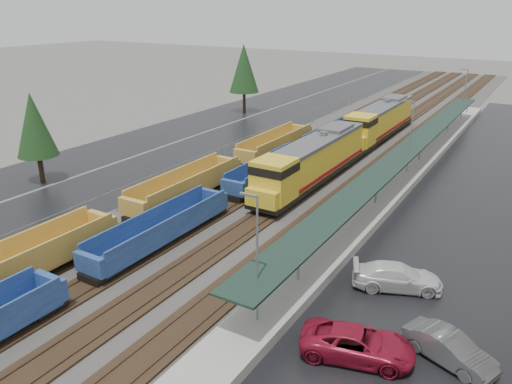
% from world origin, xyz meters
% --- Properties ---
extents(ballast_strip, '(20.00, 160.00, 0.08)m').
position_xyz_m(ballast_strip, '(0.00, 60.00, 0.04)').
color(ballast_strip, '#302D2B').
rests_on(ballast_strip, ground).
extents(trackbed, '(14.60, 160.00, 0.22)m').
position_xyz_m(trackbed, '(-0.00, 60.00, 0.16)').
color(trackbed, black).
rests_on(trackbed, ground).
extents(west_parking_lot, '(10.00, 160.00, 0.02)m').
position_xyz_m(west_parking_lot, '(-15.00, 60.00, 0.01)').
color(west_parking_lot, black).
rests_on(west_parking_lot, ground).
extents(west_road, '(9.00, 160.00, 0.02)m').
position_xyz_m(west_road, '(-25.00, 60.00, 0.01)').
color(west_road, black).
rests_on(west_road, ground).
extents(east_commuter_lot, '(16.00, 100.00, 0.02)m').
position_xyz_m(east_commuter_lot, '(19.00, 50.00, 0.01)').
color(east_commuter_lot, black).
rests_on(east_commuter_lot, ground).
extents(station_platform, '(3.00, 80.00, 8.00)m').
position_xyz_m(station_platform, '(9.50, 50.01, 0.73)').
color(station_platform, '#9E9B93').
rests_on(station_platform, ground).
extents(chainlink_fence, '(0.08, 160.04, 2.02)m').
position_xyz_m(chainlink_fence, '(-9.50, 58.44, 1.61)').
color(chainlink_fence, gray).
rests_on(chainlink_fence, ground).
extents(tree_west_near, '(3.96, 3.96, 9.00)m').
position_xyz_m(tree_west_near, '(-22.00, 30.00, 5.82)').
color(tree_west_near, '#332316').
rests_on(tree_west_near, ground).
extents(tree_west_far, '(4.84, 4.84, 11.00)m').
position_xyz_m(tree_west_far, '(-23.00, 70.00, 7.12)').
color(tree_west_far, '#332316').
rests_on(tree_west_far, ground).
extents(locomotive_lead, '(3.19, 21.03, 4.76)m').
position_xyz_m(locomotive_lead, '(2.00, 42.73, 2.52)').
color(locomotive_lead, black).
rests_on(locomotive_lead, ground).
extents(locomotive_trail, '(3.19, 21.03, 4.76)m').
position_xyz_m(locomotive_trail, '(2.00, 63.73, 2.52)').
color(locomotive_trail, black).
rests_on(locomotive_trail, ground).
extents(well_string_yellow, '(2.78, 81.42, 2.47)m').
position_xyz_m(well_string_yellow, '(-6.00, 16.58, 1.21)').
color(well_string_yellow, gold).
rests_on(well_string_yellow, ground).
extents(well_string_blue, '(2.49, 79.79, 2.20)m').
position_xyz_m(well_string_blue, '(-2.00, 25.31, 1.12)').
color(well_string_blue, navy).
rests_on(well_string_blue, ground).
extents(parked_car_east_b, '(4.03, 6.23, 1.60)m').
position_xyz_m(parked_car_east_b, '(15.01, 20.66, 0.80)').
color(parked_car_east_b, maroon).
rests_on(parked_car_east_b, ground).
extents(parked_car_east_c, '(4.23, 6.01, 1.62)m').
position_xyz_m(parked_car_east_c, '(14.84, 28.26, 0.81)').
color(parked_car_east_c, silver).
rests_on(parked_car_east_c, ground).
extents(parked_car_east_e, '(3.25, 5.00, 1.56)m').
position_xyz_m(parked_car_east_e, '(19.07, 22.70, 0.78)').
color(parked_car_east_e, '#535657').
rests_on(parked_car_east_e, ground).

